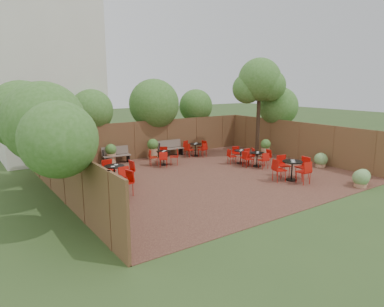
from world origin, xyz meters
TOP-DOWN VIEW (x-y plane):
  - ground at (0.00, 0.00)m, footprint 80.00×80.00m
  - courtyard_paving at (0.00, 0.00)m, footprint 12.00×10.00m
  - fence_back at (0.00, 5.00)m, footprint 12.00×0.08m
  - fence_left at (-6.00, 0.00)m, footprint 0.08×10.00m
  - fence_right at (6.00, 0.00)m, footprint 0.08×10.00m
  - neighbour_building at (-4.50, 8.00)m, footprint 5.00×4.00m
  - overhang_foliage at (-2.13, 2.99)m, footprint 15.63×10.48m
  - courtyard_tree at (4.91, 1.91)m, footprint 2.53×2.43m
  - park_bench_left at (-2.27, 4.62)m, footprint 1.41×0.57m
  - park_bench_right at (0.93, 4.62)m, footprint 1.43×0.54m
  - bistro_tables at (-0.23, 0.51)m, footprint 9.22×7.86m
  - planters at (-1.47, 3.80)m, footprint 11.17×3.84m
  - low_shrubs at (4.63, -3.52)m, footprint 2.21×3.52m

SIDE VIEW (x-z plane):
  - ground at x=0.00m, z-range 0.00..0.00m
  - courtyard_paving at x=0.00m, z-range 0.00..0.02m
  - low_shrubs at x=4.63m, z-range -0.01..0.68m
  - bistro_tables at x=-0.23m, z-range -0.01..0.92m
  - park_bench_left at x=-2.27m, z-range 0.03..0.88m
  - park_bench_right at x=0.93m, z-range 0.03..0.90m
  - planters at x=-1.47m, z-range 0.02..1.18m
  - fence_back at x=0.00m, z-range 0.00..2.00m
  - fence_left at x=-6.00m, z-range 0.00..2.00m
  - fence_right at x=6.00m, z-range 0.00..2.00m
  - overhang_foliage at x=-2.13m, z-range 1.35..4.12m
  - courtyard_tree at x=4.91m, z-range 1.34..6.64m
  - neighbour_building at x=-4.50m, z-range 0.00..8.00m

